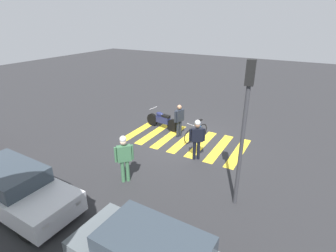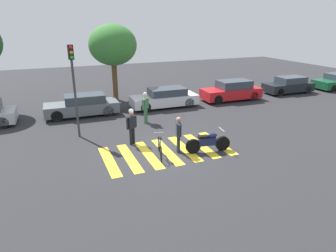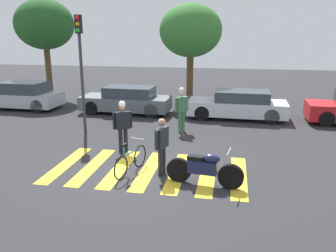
% 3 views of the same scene
% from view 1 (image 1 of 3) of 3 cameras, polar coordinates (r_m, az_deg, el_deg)
% --- Properties ---
extents(ground_plane, '(60.00, 60.00, 0.00)m').
position_cam_1_polar(ground_plane, '(13.21, 3.70, -3.05)').
color(ground_plane, '#2B2B2D').
extents(police_motorcycle, '(2.14, 0.62, 1.06)m').
position_cam_1_polar(police_motorcycle, '(14.37, -1.21, 1.26)').
color(police_motorcycle, black).
rests_on(police_motorcycle, ground_plane).
extents(leaning_bicycle, '(0.59, 1.72, 1.01)m').
position_cam_1_polar(leaning_bicycle, '(13.12, 6.12, -1.47)').
color(leaning_bicycle, black).
rests_on(leaning_bicycle, ground_plane).
extents(officer_on_foot, '(0.33, 0.66, 1.71)m').
position_cam_1_polar(officer_on_foot, '(13.22, 2.45, 1.61)').
color(officer_on_foot, '#1E232D').
rests_on(officer_on_foot, ground_plane).
extents(officer_by_motorcycle, '(0.60, 0.43, 1.82)m').
position_cam_1_polar(officer_by_motorcycle, '(11.10, 6.33, -2.35)').
color(officer_by_motorcycle, black).
rests_on(officer_by_motorcycle, ground_plane).
extents(pedestrian_bystander, '(0.50, 0.54, 1.87)m').
position_cam_1_polar(pedestrian_bystander, '(9.65, -9.52, -6.32)').
color(pedestrian_bystander, '#3F724C').
rests_on(pedestrian_bystander, ground_plane).
extents(crosswalk_stripes, '(5.85, 3.12, 0.01)m').
position_cam_1_polar(crosswalk_stripes, '(13.21, 3.70, -3.04)').
color(crosswalk_stripes, yellow).
rests_on(crosswalk_stripes, ground_plane).
extents(car_white_van, '(4.69, 1.85, 1.35)m').
position_cam_1_polar(car_white_van, '(10.00, -30.54, -11.37)').
color(car_white_van, black).
rests_on(car_white_van, ground_plane).
extents(traffic_light_pole, '(0.27, 0.34, 4.69)m').
position_cam_1_polar(traffic_light_pole, '(7.87, 16.45, 2.32)').
color(traffic_light_pole, '#38383D').
rests_on(traffic_light_pole, ground_plane).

